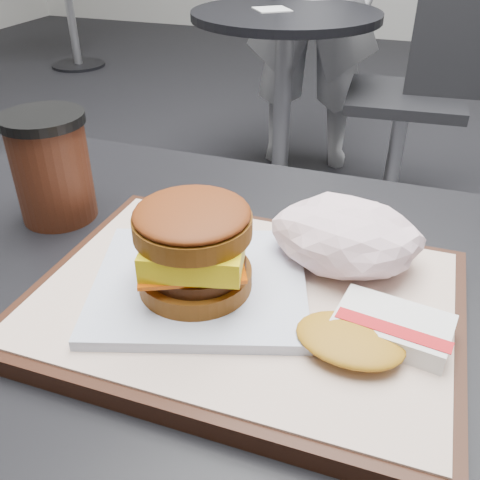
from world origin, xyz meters
name	(u,v)px	position (x,y,z in m)	size (l,w,h in m)	color
customer_table	(200,412)	(0.00, 0.00, 0.58)	(0.80, 0.60, 0.77)	#A5A5AA
serving_tray	(244,302)	(0.06, -0.02, 0.78)	(0.38, 0.28, 0.02)	black
breakfast_sandwich	(196,256)	(0.02, -0.03, 0.83)	(0.23, 0.22, 0.09)	white
hash_brown	(374,332)	(0.18, -0.04, 0.80)	(0.12, 0.10, 0.02)	silver
crumpled_wrapper	(347,236)	(0.14, 0.06, 0.82)	(0.14, 0.11, 0.06)	white
coffee_cup	(51,164)	(-0.20, 0.08, 0.84)	(0.09, 0.09, 0.13)	#3E1A0F
neighbor_table	(284,66)	(-0.35, 1.65, 0.55)	(0.70, 0.70, 0.75)	black
napkin	(272,9)	(-0.40, 1.65, 0.75)	(0.12, 0.12, 0.00)	white
neighbor_chair	(426,86)	(0.18, 1.70, 0.51)	(0.62, 0.45, 0.88)	#B5B5BB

